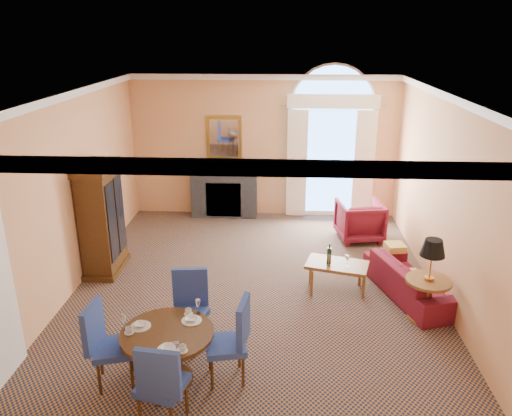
# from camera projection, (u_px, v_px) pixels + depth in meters

# --- Properties ---
(ground) EXTENTS (7.50, 7.50, 0.00)m
(ground) POSITION_uv_depth(u_px,v_px,m) (254.00, 292.00, 8.29)
(ground) COLOR #13213E
(ground) RESTS_ON ground
(room_envelope) EXTENTS (6.04, 7.52, 3.45)m
(room_envelope) POSITION_uv_depth(u_px,v_px,m) (255.00, 134.00, 8.07)
(room_envelope) COLOR #EDAA71
(room_envelope) RESTS_ON ground
(armoire) EXTENTS (0.57, 1.01, 1.99)m
(armoire) POSITION_uv_depth(u_px,v_px,m) (102.00, 220.00, 8.74)
(armoire) COLOR #36200C
(armoire) RESTS_ON ground
(dining_table) EXTENTS (1.13, 1.13, 0.91)m
(dining_table) POSITION_uv_depth(u_px,v_px,m) (168.00, 345.00, 6.01)
(dining_table) COLOR #36200C
(dining_table) RESTS_ON ground
(dining_chair_north) EXTENTS (0.61, 0.61, 1.08)m
(dining_chair_north) POSITION_uv_depth(u_px,v_px,m) (188.00, 303.00, 6.75)
(dining_chair_north) COLOR navy
(dining_chair_north) RESTS_ON ground
(dining_chair_south) EXTENTS (0.58, 0.58, 1.08)m
(dining_chair_south) POSITION_uv_depth(u_px,v_px,m) (160.00, 382.00, 5.26)
(dining_chair_south) COLOR navy
(dining_chair_south) RESTS_ON ground
(dining_chair_east) EXTENTS (0.57, 0.57, 1.08)m
(dining_chair_east) POSITION_uv_depth(u_px,v_px,m) (234.00, 335.00, 6.05)
(dining_chair_east) COLOR navy
(dining_chair_east) RESTS_ON ground
(dining_chair_west) EXTENTS (0.60, 0.60, 1.08)m
(dining_chair_west) POSITION_uv_depth(u_px,v_px,m) (104.00, 339.00, 5.98)
(dining_chair_west) COLOR navy
(dining_chair_west) RESTS_ON ground
(sofa) EXTENTS (1.31, 2.08, 0.57)m
(sofa) POSITION_uv_depth(u_px,v_px,m) (411.00, 280.00, 8.08)
(sofa) COLOR maroon
(sofa) RESTS_ON ground
(armchair) EXTENTS (1.00, 1.02, 0.81)m
(armchair) POSITION_uv_depth(u_px,v_px,m) (360.00, 220.00, 10.25)
(armchair) COLOR maroon
(armchair) RESTS_ON ground
(coffee_table) EXTENTS (1.10, 0.79, 0.86)m
(coffee_table) POSITION_uv_depth(u_px,v_px,m) (337.00, 266.00, 8.17)
(coffee_table) COLOR brown
(coffee_table) RESTS_ON ground
(side_table) EXTENTS (0.66, 0.66, 1.28)m
(side_table) POSITION_uv_depth(u_px,v_px,m) (430.00, 271.00, 7.24)
(side_table) COLOR brown
(side_table) RESTS_ON ground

